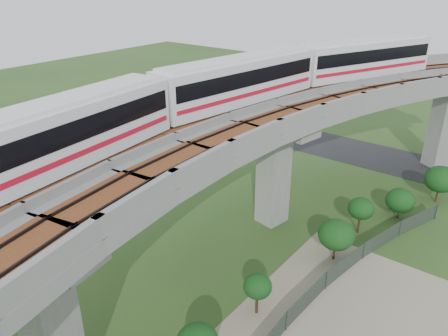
% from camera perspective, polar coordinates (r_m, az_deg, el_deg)
% --- Properties ---
extents(ground, '(160.00, 160.00, 0.00)m').
position_cam_1_polar(ground, '(32.32, -5.40, -13.86)').
color(ground, '#2D4F1F').
rests_on(ground, ground).
extents(asphalt_road, '(60.00, 8.00, 0.03)m').
position_cam_1_polar(asphalt_road, '(55.07, 16.23, 2.20)').
color(asphalt_road, '#232326').
rests_on(asphalt_road, ground).
extents(viaduct, '(19.58, 73.98, 11.40)m').
position_cam_1_polar(viaduct, '(25.35, 0.19, -1.08)').
color(viaduct, '#99968E').
rests_on(viaduct, ground).
extents(metro_train, '(10.63, 61.34, 3.64)m').
position_cam_1_polar(metro_train, '(26.41, -5.65, 7.45)').
color(metro_train, white).
rests_on(metro_train, ground).
extents(fence, '(3.87, 38.73, 1.50)m').
position_cam_1_polar(fence, '(27.64, 10.58, -20.17)').
color(fence, '#2D382D').
rests_on(fence, ground).
extents(tree_0, '(2.87, 2.87, 3.58)m').
position_cam_1_polar(tree_0, '(44.98, 26.44, -1.33)').
color(tree_0, '#382314').
rests_on(tree_0, ground).
extents(tree_1, '(2.51, 2.51, 2.80)m').
position_cam_1_polar(tree_1, '(40.94, 22.03, -3.95)').
color(tree_1, '#382314').
rests_on(tree_1, ground).
extents(tree_2, '(2.11, 2.11, 3.21)m').
position_cam_1_polar(tree_2, '(37.29, 17.47, -5.08)').
color(tree_2, '#382314').
rests_on(tree_2, ground).
extents(tree_3, '(2.68, 2.68, 3.33)m').
position_cam_1_polar(tree_3, '(33.56, 14.45, -8.44)').
color(tree_3, '#382314').
rests_on(tree_3, ground).
extents(tree_4, '(1.81, 1.81, 2.90)m').
position_cam_1_polar(tree_4, '(28.06, 4.40, -15.18)').
color(tree_4, '#382314').
rests_on(tree_4, ground).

